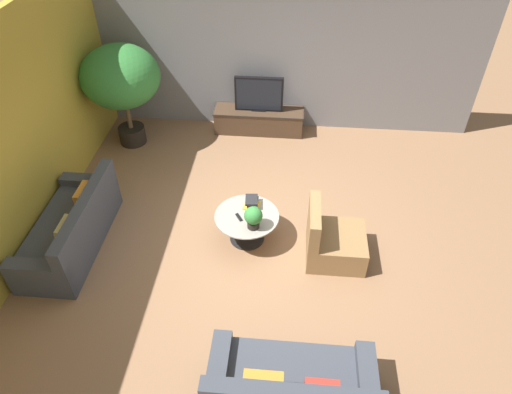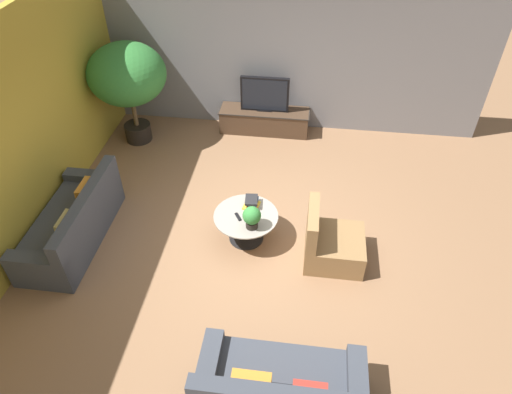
{
  "view_description": "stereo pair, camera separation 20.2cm",
  "coord_description": "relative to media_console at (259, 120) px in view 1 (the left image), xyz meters",
  "views": [
    {
      "loc": [
        0.34,
        -4.67,
        4.84
      ],
      "look_at": [
        -0.1,
        0.3,
        0.55
      ],
      "focal_mm": 32.0,
      "sensor_mm": 36.0,
      "label": 1
    },
    {
      "loc": [
        0.54,
        -4.64,
        4.84
      ],
      "look_at": [
        -0.1,
        0.3,
        0.55
      ],
      "focal_mm": 32.0,
      "sensor_mm": 36.0,
      "label": 2
    }
  ],
  "objects": [
    {
      "name": "remote_black",
      "position": [
        -0.03,
        -2.99,
        0.23
      ],
      "size": [
        0.12,
        0.16,
        0.02
      ],
      "primitive_type": "cube",
      "rotation": [
        0.0,
        0.0,
        0.55
      ],
      "color": "black",
      "rests_on": "coffee_table"
    },
    {
      "name": "couch_near_entry",
      "position": [
        0.78,
        -5.32,
        0.05
      ],
      "size": [
        1.72,
        0.84,
        0.84
      ],
      "rotation": [
        0.0,
        0.0,
        3.14
      ],
      "color": "#3D424C",
      "rests_on": "ground"
    },
    {
      "name": "couch_by_wall",
      "position": [
        -2.38,
        -3.27,
        0.05
      ],
      "size": [
        0.84,
        1.95,
        0.84
      ],
      "rotation": [
        0.0,
        0.0,
        -1.57
      ],
      "color": "#3D424C",
      "rests_on": "ground"
    },
    {
      "name": "ground_plane",
      "position": [
        0.28,
        -2.94,
        -0.24
      ],
      "size": [
        24.0,
        24.0,
        0.0
      ],
      "primitive_type": "plane",
      "color": "#8C6647"
    },
    {
      "name": "book_stack",
      "position": [
        0.13,
        -2.72,
        0.28
      ],
      "size": [
        0.25,
        0.28,
        0.12
      ],
      "color": "gold",
      "rests_on": "coffee_table"
    },
    {
      "name": "media_console",
      "position": [
        0.0,
        0.0,
        0.0
      ],
      "size": [
        1.71,
        0.5,
        0.45
      ],
      "color": "#473323",
      "rests_on": "ground"
    },
    {
      "name": "armchair_wicker",
      "position": [
        1.28,
        -3.17,
        0.04
      ],
      "size": [
        0.8,
        0.76,
        0.86
      ],
      "rotation": [
        0.0,
        0.0,
        1.57
      ],
      "color": "olive",
      "rests_on": "ground"
    },
    {
      "name": "potted_palm_tall",
      "position": [
        -2.33,
        -0.61,
        1.05
      ],
      "size": [
        1.35,
        1.35,
        1.86
      ],
      "color": "black",
      "rests_on": "ground"
    },
    {
      "name": "back_wall_stone",
      "position": [
        0.28,
        0.32,
        1.26
      ],
      "size": [
        7.4,
        0.12,
        3.0
      ],
      "primitive_type": "cube",
      "color": "slate",
      "rests_on": "ground"
    },
    {
      "name": "potted_plant_tabletop",
      "position": [
        0.19,
        -3.16,
        0.4
      ],
      "size": [
        0.25,
        0.25,
        0.34
      ],
      "color": "black",
      "rests_on": "coffee_table"
    },
    {
      "name": "television",
      "position": [
        0.0,
        -0.0,
        0.55
      ],
      "size": [
        0.9,
        0.13,
        0.67
      ],
      "color": "black",
      "rests_on": "media_console"
    },
    {
      "name": "side_wall_left",
      "position": [
        -2.98,
        -2.74,
        1.26
      ],
      "size": [
        0.12,
        7.4,
        3.0
      ],
      "primitive_type": "cube",
      "color": "gold",
      "rests_on": "ground"
    },
    {
      "name": "coffee_table",
      "position": [
        0.08,
        -2.94,
        0.08
      ],
      "size": [
        0.92,
        0.92,
        0.45
      ],
      "color": "black",
      "rests_on": "ground"
    }
  ]
}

